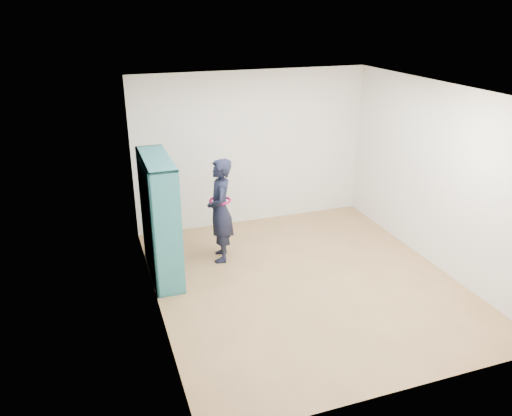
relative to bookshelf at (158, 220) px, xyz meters
name	(u,v)px	position (x,y,z in m)	size (l,w,h in m)	color
floor	(305,281)	(1.83, -0.86, -0.84)	(4.50, 4.50, 0.00)	olive
ceiling	(313,91)	(1.83, -0.86, 1.76)	(4.50, 4.50, 0.00)	white
wall_left	(152,213)	(-0.17, -0.86, 0.46)	(0.02, 4.50, 2.60)	silver
wall_right	(438,177)	(3.83, -0.86, 0.46)	(0.02, 4.50, 2.60)	silver
wall_back	(252,149)	(1.83, 1.39, 0.46)	(4.00, 0.02, 2.60)	silver
wall_front	(414,277)	(1.83, -3.11, 0.46)	(4.00, 0.02, 2.60)	silver
bookshelf	(158,220)	(0.00, 0.00, 0.00)	(0.37, 1.29, 1.71)	#297080
person	(220,210)	(0.93, 0.18, -0.06)	(0.49, 0.64, 1.56)	black
smartphone	(209,202)	(0.80, 0.30, 0.04)	(0.02, 0.12, 0.14)	silver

